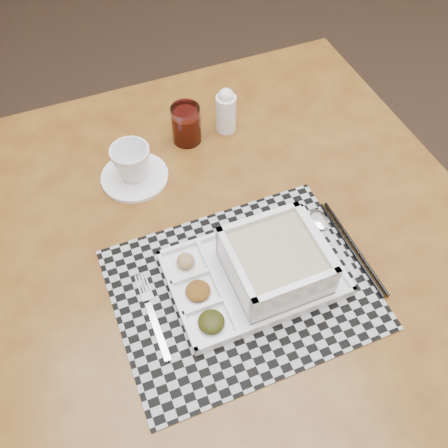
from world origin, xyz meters
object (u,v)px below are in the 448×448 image
Objects in this scene: creamer_bottle at (226,111)px; juice_glass at (186,126)px; dining_table at (222,258)px; serving_tray at (267,267)px; cup at (132,163)px.

juice_glass is at bearing -174.07° from creamer_bottle.
creamer_bottle is (0.10, 0.31, 0.14)m from dining_table.
juice_glass is at bearing 90.06° from dining_table.
juice_glass reaches higher than dining_table.
serving_tray reaches higher than cup.
cup is at bearing -157.73° from creamer_bottle.
serving_tray is 0.42m from juice_glass.
juice_glass is (0.14, 0.09, -0.01)m from cup.
cup is (-0.14, 0.21, 0.13)m from dining_table.
cup reaches higher than dining_table.
dining_table is 0.32m from juice_glass.
creamer_bottle is (0.05, 0.43, 0.02)m from serving_tray.
juice_glass is 0.81× the size of creamer_bottle.
juice_glass is (-0.05, 0.41, 0.01)m from serving_tray.
cup is 0.74× the size of creamer_bottle.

